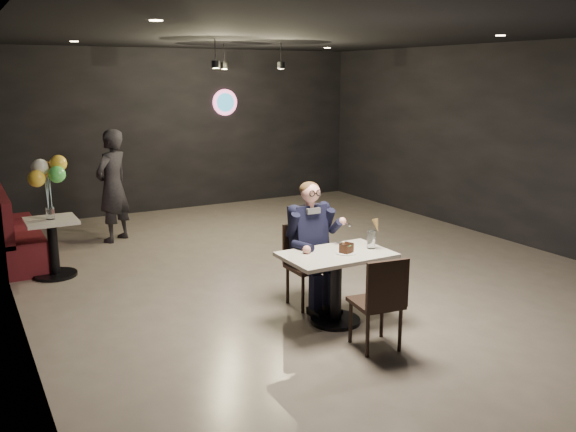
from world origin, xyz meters
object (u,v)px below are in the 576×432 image
chair_far (309,266)px  passerby (113,186)px  main_table (336,288)px  chair_near (376,301)px  side_table (53,247)px  balloon_vase (50,213)px  sundae_glass (371,240)px  seated_man (309,243)px  booth_bench (18,225)px

chair_far → passerby: (-1.21, 3.81, 0.40)m
main_table → chair_far: 0.56m
chair_near → side_table: bearing=130.2°
chair_near → passerby: size_ratio=0.53×
chair_far → balloon_vase: 3.38m
chair_far → chair_near: size_ratio=1.00×
chair_near → sundae_glass: 0.85m
seated_man → chair_near: bearing=-90.0°
main_table → booth_bench: size_ratio=0.55×
chair_near → booth_bench: (-2.61, 4.66, 0.04)m
chair_near → passerby: (-1.21, 5.03, 0.40)m
main_table → chair_near: 0.68m
side_table → balloon_vase: (0.00, 0.00, 0.44)m
side_table → passerby: size_ratio=0.44×
sundae_glass → balloon_vase: (-2.72, 3.02, -0.02)m
chair_far → seated_man: bearing=0.0°
main_table → booth_bench: bearing=123.2°
balloon_vase → seated_man: bearing=-46.5°
chair_far → chair_near: (0.00, -1.22, 0.00)m
seated_man → main_table: bearing=-90.0°
chair_near → balloon_vase: (-2.31, 3.66, 0.37)m
chair_near → balloon_vase: 4.35m
seated_man → passerby: (-1.21, 3.81, 0.14)m
sundae_glass → side_table: sundae_glass is taller
chair_near → seated_man: 1.25m
main_table → seated_man: bearing=90.0°
balloon_vase → passerby: passerby is taller
seated_man → passerby: bearing=107.7°
chair_far → side_table: 3.36m
main_table → seated_man: (-0.00, 0.55, 0.34)m
main_table → sundae_glass: sundae_glass is taller
seated_man → side_table: size_ratio=1.88×
sundae_glass → balloon_vase: size_ratio=1.22×
chair_far → sundae_glass: sundae_glass is taller
balloon_vase → chair_far: bearing=-46.5°
side_table → chair_far: bearing=-46.5°
side_table → balloon_vase: bearing=0.0°
balloon_vase → main_table: bearing=-52.3°
seated_man → booth_bench: (-2.61, 3.44, -0.22)m
main_table → balloon_vase: balloon_vase is taller
chair_far → balloon_vase: chair_far is taller
balloon_vase → side_table: bearing=0.0°
passerby → balloon_vase: bearing=13.8°
side_table → chair_near: bearing=-57.7°
chair_far → booth_bench: (-2.61, 3.44, 0.04)m
passerby → main_table: bearing=68.2°
passerby → booth_bench: bearing=-22.8°
chair_near → balloon_vase: bearing=130.2°
side_table → passerby: bearing=51.2°
main_table → sundae_glass: bearing=-4.2°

